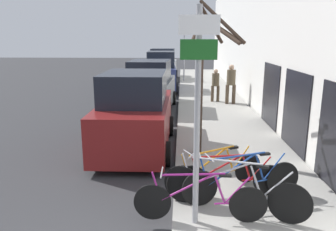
{
  "coord_description": "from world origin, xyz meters",
  "views": [
    {
      "loc": [
        1.14,
        -2.33,
        3.16
      ],
      "look_at": [
        0.83,
        4.88,
        1.44
      ],
      "focal_mm": 35.0,
      "sensor_mm": 36.0,
      "label": 1
    }
  ],
  "objects": [
    {
      "name": "parked_car_3",
      "position": [
        -0.29,
        22.84,
        1.07
      ],
      "size": [
        2.15,
        4.42,
        2.38
      ],
      "rotation": [
        0.0,
        0.0,
        -0.01
      ],
      "color": "#B2B7BC",
      "rests_on": "ground"
    },
    {
      "name": "traffic_light",
      "position": [
        1.29,
        21.02,
        3.03
      ],
      "size": [
        0.2,
        0.3,
        4.5
      ],
      "color": "#939399",
      "rests_on": "sidewalk_curb"
    },
    {
      "name": "ground_plane",
      "position": [
        0.0,
        11.2,
        0.0
      ],
      "size": [
        80.0,
        80.0,
        0.0
      ],
      "primitive_type": "plane",
      "color": "#333335"
    },
    {
      "name": "bicycle_1",
      "position": [
        2.05,
        2.97,
        0.57
      ],
      "size": [
        2.45,
        0.95,
        0.99
      ],
      "rotation": [
        0.0,
        0.0,
        1.21
      ],
      "color": "black",
      "rests_on": "sidewalk_curb"
    },
    {
      "name": "pedestrian_far",
      "position": [
        2.76,
        13.4,
        1.06
      ],
      "size": [
        0.41,
        0.35,
        1.57
      ],
      "rotation": [
        0.0,
        0.0,
        3.12
      ],
      "color": "#4C3D2D",
      "rests_on": "sidewalk_curb"
    },
    {
      "name": "bicycle_0",
      "position": [
        1.46,
        2.66,
        0.53
      ],
      "size": [
        2.23,
        0.44,
        0.88
      ],
      "rotation": [
        0.0,
        0.0,
        1.55
      ],
      "color": "black",
      "rests_on": "sidewalk_curb"
    },
    {
      "name": "pedestrian_near",
      "position": [
        3.42,
        12.87,
        1.2
      ],
      "size": [
        0.48,
        0.4,
        1.82
      ],
      "rotation": [
        0.0,
        0.0,
        0.08
      ],
      "color": "#4C3D2D",
      "rests_on": "sidewalk_curb"
    },
    {
      "name": "bicycle_4",
      "position": [
        1.86,
        3.87,
        0.53
      ],
      "size": [
        1.98,
        1.04,
        0.88
      ],
      "rotation": [
        0.0,
        0.0,
        2.04
      ],
      "color": "black",
      "rests_on": "sidewalk_curb"
    },
    {
      "name": "signpost",
      "position": [
        1.38,
        2.6,
        2.12
      ],
      "size": [
        0.6,
        0.12,
        3.48
      ],
      "color": "#939399",
      "rests_on": "sidewalk_curb"
    },
    {
      "name": "bicycle_3",
      "position": [
        2.1,
        3.6,
        0.52
      ],
      "size": [
        2.13,
        0.44,
        0.86
      ],
      "rotation": [
        0.0,
        0.0,
        1.63
      ],
      "color": "black",
      "rests_on": "sidewalk_curb"
    },
    {
      "name": "parked_car_1",
      "position": [
        -0.23,
        11.94,
        1.01
      ],
      "size": [
        2.21,
        4.48,
        2.22
      ],
      "rotation": [
        0.0,
        0.0,
        -0.05
      ],
      "color": "#51565B",
      "rests_on": "ground"
    },
    {
      "name": "parked_car_2",
      "position": [
        -0.12,
        17.41,
        1.08
      ],
      "size": [
        2.1,
        4.57,
        2.39
      ],
      "rotation": [
        0.0,
        0.0,
        0.05
      ],
      "color": "navy",
      "rests_on": "ground"
    },
    {
      "name": "parked_car_0",
      "position": [
        -0.17,
        6.75,
        1.02
      ],
      "size": [
        2.09,
        4.36,
        2.24
      ],
      "rotation": [
        0.0,
        0.0,
        0.0
      ],
      "color": "maroon",
      "rests_on": "ground"
    },
    {
      "name": "building_facade",
      "position": [
        4.35,
        13.93,
        3.23
      ],
      "size": [
        0.23,
        32.0,
        6.5
      ],
      "color": "silver",
      "rests_on": "ground"
    },
    {
      "name": "bicycle_2",
      "position": [
        2.3,
        3.42,
        0.55
      ],
      "size": [
        2.29,
        0.76,
        0.94
      ],
      "rotation": [
        0.0,
        0.0,
        1.86
      ],
      "color": "black",
      "rests_on": "sidewalk_curb"
    },
    {
      "name": "sidewalk_curb",
      "position": [
        2.6,
        14.0,
        0.07
      ],
      "size": [
        3.2,
        32.0,
        0.15
      ],
      "color": "#9E9B93",
      "rests_on": "ground"
    },
    {
      "name": "street_tree",
      "position": [
        1.66,
        5.9,
        2.06
      ],
      "size": [
        1.32,
        1.51,
        3.91
      ],
      "color": "#3D2D23",
      "rests_on": "sidewalk_curb"
    }
  ]
}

